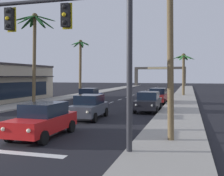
% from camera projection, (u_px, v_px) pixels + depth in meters
% --- Properties ---
extents(sidewalk_right, '(3.20, 110.00, 0.14)m').
position_uv_depth(sidewalk_right, '(181.00, 104.00, 28.99)').
color(sidewalk_right, '#9E998E').
rests_on(sidewalk_right, ground).
extents(sidewalk_left, '(3.20, 110.00, 0.14)m').
position_uv_depth(sidewalk_left, '(49.00, 100.00, 33.21)').
color(sidewalk_left, '#9E998E').
rests_on(sidewalk_left, ground).
extents(lane_markings, '(4.28, 86.80, 0.01)m').
position_uv_depth(lane_markings, '(113.00, 103.00, 30.22)').
color(lane_markings, silver).
rests_on(lane_markings, ground).
extents(traffic_signal_mast, '(10.98, 0.41, 6.73)m').
position_uv_depth(traffic_signal_mast, '(43.00, 29.00, 11.24)').
color(traffic_signal_mast, '#2D2D33').
rests_on(traffic_signal_mast, ground).
extents(sedan_lead_at_stop_bar, '(1.98, 4.46, 1.68)m').
position_uv_depth(sedan_lead_at_stop_bar, '(43.00, 120.00, 13.55)').
color(sedan_lead_at_stop_bar, red).
rests_on(sedan_lead_at_stop_bar, ground).
extents(sedan_third_in_queue, '(2.08, 4.50, 1.68)m').
position_uv_depth(sedan_third_in_queue, '(89.00, 107.00, 19.36)').
color(sedan_third_in_queue, '#4C515B').
rests_on(sedan_third_in_queue, ground).
extents(sedan_oncoming_far, '(2.12, 4.52, 1.68)m').
position_uv_depth(sedan_oncoming_far, '(89.00, 96.00, 30.24)').
color(sedan_oncoming_far, navy).
rests_on(sedan_oncoming_far, ground).
extents(sedan_parked_nearest_kerb, '(2.07, 4.50, 1.68)m').
position_uv_depth(sedan_parked_nearest_kerb, '(158.00, 96.00, 30.18)').
color(sedan_parked_nearest_kerb, maroon).
rests_on(sedan_parked_nearest_kerb, ground).
extents(sedan_parked_mid_kerb, '(1.96, 4.46, 1.68)m').
position_uv_depth(sedan_parked_mid_kerb, '(148.00, 102.00, 23.22)').
color(sedan_parked_mid_kerb, black).
rests_on(sedan_parked_mid_kerb, ground).
extents(palm_left_second, '(4.60, 4.43, 9.65)m').
position_uv_depth(palm_left_second, '(34.00, 39.00, 29.08)').
color(palm_left_second, brown).
rests_on(palm_left_second, ground).
extents(palm_left_third, '(2.93, 2.95, 8.76)m').
position_uv_depth(palm_left_third, '(80.00, 59.00, 43.68)').
color(palm_left_third, brown).
rests_on(palm_left_third, ground).
extents(palm_right_farthest, '(3.29, 3.08, 6.43)m').
position_uv_depth(palm_right_farthest, '(184.00, 67.00, 41.41)').
color(palm_right_farthest, brown).
rests_on(palm_right_farthest, ground).
extents(town_gateway_arch, '(15.18, 0.90, 5.78)m').
position_uv_depth(town_gateway_arch, '(160.00, 73.00, 82.18)').
color(town_gateway_arch, '#423D38').
rests_on(town_gateway_arch, ground).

